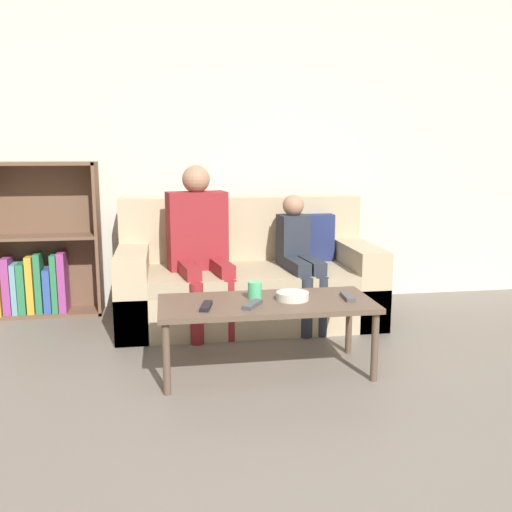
{
  "coord_description": "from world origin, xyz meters",
  "views": [
    {
      "loc": [
        -0.5,
        -1.73,
        1.27
      ],
      "look_at": [
        0.08,
        1.82,
        0.59
      ],
      "focal_mm": 40.0,
      "sensor_mm": 36.0,
      "label": 1
    }
  ],
  "objects_px": {
    "bookshelf": "(42,257)",
    "cup_near": "(255,290)",
    "person_child": "(299,254)",
    "tv_remote_1": "(252,304)",
    "coffee_table": "(266,308)",
    "tv_remote_2": "(348,297)",
    "person_adult": "(199,236)",
    "couch": "(248,282)",
    "snack_bowl": "(293,296)",
    "tv_remote_0": "(206,306)"
  },
  "relations": [
    {
      "from": "cup_near",
      "to": "couch",
      "type": "bearing_deg",
      "value": 83.9
    },
    {
      "from": "couch",
      "to": "bookshelf",
      "type": "bearing_deg",
      "value": 164.91
    },
    {
      "from": "coffee_table",
      "to": "tv_remote_0",
      "type": "bearing_deg",
      "value": -165.84
    },
    {
      "from": "person_child",
      "to": "tv_remote_0",
      "type": "relative_size",
      "value": 5.3
    },
    {
      "from": "person_adult",
      "to": "coffee_table",
      "type": "bearing_deg",
      "value": -81.18
    },
    {
      "from": "cup_near",
      "to": "tv_remote_2",
      "type": "relative_size",
      "value": 0.57
    },
    {
      "from": "snack_bowl",
      "to": "couch",
      "type": "bearing_deg",
      "value": 95.76
    },
    {
      "from": "tv_remote_0",
      "to": "tv_remote_1",
      "type": "xyz_separation_m",
      "value": [
        0.25,
        -0.01,
        0.0
      ]
    },
    {
      "from": "coffee_table",
      "to": "tv_remote_1",
      "type": "height_order",
      "value": "tv_remote_1"
    },
    {
      "from": "couch",
      "to": "tv_remote_1",
      "type": "relative_size",
      "value": 11.13
    },
    {
      "from": "person_adult",
      "to": "tv_remote_0",
      "type": "bearing_deg",
      "value": -101.1
    },
    {
      "from": "coffee_table",
      "to": "tv_remote_0",
      "type": "height_order",
      "value": "tv_remote_0"
    },
    {
      "from": "person_child",
      "to": "tv_remote_0",
      "type": "xyz_separation_m",
      "value": [
        -0.75,
        -0.98,
        -0.09
      ]
    },
    {
      "from": "bookshelf",
      "to": "coffee_table",
      "type": "relative_size",
      "value": 0.97
    },
    {
      "from": "person_child",
      "to": "couch",
      "type": "bearing_deg",
      "value": 151.85
    },
    {
      "from": "person_adult",
      "to": "snack_bowl",
      "type": "xyz_separation_m",
      "value": [
        0.47,
        -0.95,
        -0.21
      ]
    },
    {
      "from": "bookshelf",
      "to": "person_adult",
      "type": "bearing_deg",
      "value": -22.81
    },
    {
      "from": "tv_remote_1",
      "to": "tv_remote_2",
      "type": "distance_m",
      "value": 0.57
    },
    {
      "from": "tv_remote_2",
      "to": "snack_bowl",
      "type": "bearing_deg",
      "value": 179.24
    },
    {
      "from": "person_adult",
      "to": "snack_bowl",
      "type": "distance_m",
      "value": 1.08
    },
    {
      "from": "tv_remote_0",
      "to": "tv_remote_2",
      "type": "relative_size",
      "value": 1.02
    },
    {
      "from": "bookshelf",
      "to": "person_child",
      "type": "bearing_deg",
      "value": -16.45
    },
    {
      "from": "person_child",
      "to": "coffee_table",
      "type": "bearing_deg",
      "value": -120.16
    },
    {
      "from": "coffee_table",
      "to": "tv_remote_2",
      "type": "relative_size",
      "value": 7.01
    },
    {
      "from": "cup_near",
      "to": "tv_remote_2",
      "type": "xyz_separation_m",
      "value": [
        0.53,
        -0.08,
        -0.04
      ]
    },
    {
      "from": "coffee_table",
      "to": "person_child",
      "type": "height_order",
      "value": "person_child"
    },
    {
      "from": "bookshelf",
      "to": "tv_remote_2",
      "type": "bearing_deg",
      "value": -36.8
    },
    {
      "from": "coffee_table",
      "to": "tv_remote_2",
      "type": "height_order",
      "value": "tv_remote_2"
    },
    {
      "from": "bookshelf",
      "to": "tv_remote_2",
      "type": "xyz_separation_m",
      "value": [
        1.96,
        -1.47,
        -0.02
      ]
    },
    {
      "from": "cup_near",
      "to": "tv_remote_0",
      "type": "height_order",
      "value": "cup_near"
    },
    {
      "from": "person_child",
      "to": "cup_near",
      "type": "relative_size",
      "value": 9.45
    },
    {
      "from": "tv_remote_0",
      "to": "person_child",
      "type": "bearing_deg",
      "value": 65.24
    },
    {
      "from": "tv_remote_1",
      "to": "tv_remote_2",
      "type": "relative_size",
      "value": 0.97
    },
    {
      "from": "bookshelf",
      "to": "snack_bowl",
      "type": "bearing_deg",
      "value": -41.28
    },
    {
      "from": "person_child",
      "to": "tv_remote_1",
      "type": "bearing_deg",
      "value": -122.57
    },
    {
      "from": "snack_bowl",
      "to": "bookshelf",
      "type": "bearing_deg",
      "value": 138.72
    },
    {
      "from": "person_adult",
      "to": "person_child",
      "type": "distance_m",
      "value": 0.73
    },
    {
      "from": "tv_remote_1",
      "to": "snack_bowl",
      "type": "height_order",
      "value": "snack_bowl"
    },
    {
      "from": "couch",
      "to": "snack_bowl",
      "type": "height_order",
      "value": "couch"
    },
    {
      "from": "tv_remote_1",
      "to": "cup_near",
      "type": "bearing_deg",
      "value": 109.82
    },
    {
      "from": "couch",
      "to": "bookshelf",
      "type": "distance_m",
      "value": 1.6
    },
    {
      "from": "cup_near",
      "to": "tv_remote_1",
      "type": "distance_m",
      "value": 0.17
    },
    {
      "from": "person_adult",
      "to": "tv_remote_2",
      "type": "relative_size",
      "value": 6.67
    },
    {
      "from": "tv_remote_0",
      "to": "tv_remote_1",
      "type": "relative_size",
      "value": 1.05
    },
    {
      "from": "coffee_table",
      "to": "tv_remote_1",
      "type": "bearing_deg",
      "value": -134.45
    },
    {
      "from": "person_child",
      "to": "snack_bowl",
      "type": "bearing_deg",
      "value": -111.64
    },
    {
      "from": "bookshelf",
      "to": "cup_near",
      "type": "relative_size",
      "value": 11.82
    },
    {
      "from": "bookshelf",
      "to": "couch",
      "type": "bearing_deg",
      "value": -15.09
    },
    {
      "from": "snack_bowl",
      "to": "cup_near",
      "type": "bearing_deg",
      "value": 164.25
    },
    {
      "from": "tv_remote_0",
      "to": "tv_remote_2",
      "type": "xyz_separation_m",
      "value": [
        0.82,
        0.07,
        0.0
      ]
    }
  ]
}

